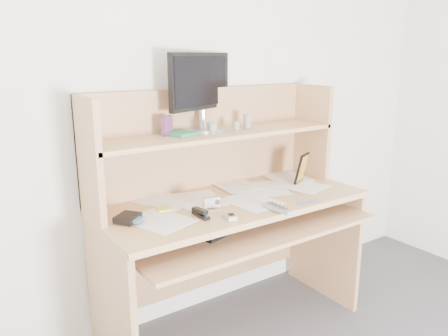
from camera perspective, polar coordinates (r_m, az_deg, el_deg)
back_wall at (r=2.41m, az=-3.08°, el=9.25°), size 3.60×0.04×2.50m
desk at (r=2.33m, az=0.18°, el=-4.91°), size 1.40×0.70×1.30m
paper_clutter at (r=2.25m, az=1.35°, el=-4.06°), size 1.32×0.54×0.01m
keyboard at (r=2.18m, az=0.70°, el=-7.12°), size 0.47×0.27×0.03m
tv_remote at (r=2.10m, az=7.04°, el=-5.24°), size 0.06×0.18×0.02m
flip_phone at (r=1.99m, az=0.78°, el=-6.21°), size 0.06×0.09×0.02m
stapler at (r=2.01m, az=-3.05°, el=-5.80°), size 0.03×0.11×0.03m
wallet at (r=2.00m, az=-12.47°, el=-6.37°), size 0.14×0.14×0.03m
sticky_note_pad at (r=2.12m, az=-7.79°, el=-5.29°), size 0.08×0.08×0.01m
digital_camera at (r=2.12m, az=-1.67°, el=-4.46°), size 0.09×0.05×0.05m
game_case at (r=2.54m, az=10.12°, el=-0.02°), size 0.12×0.07×0.17m
blue_pen at (r=2.23m, az=10.83°, el=-4.29°), size 0.14×0.02×0.01m
card_box at (r=2.19m, az=-7.44°, el=5.49°), size 0.07×0.05×0.10m
shelf_book at (r=2.21m, az=-5.99°, el=4.54°), size 0.17×0.20×0.02m
chip_stack_a at (r=2.33m, az=1.63°, el=5.48°), size 0.04×0.04×0.05m
chip_stack_b at (r=2.23m, az=-1.71°, el=5.28°), size 0.04×0.04×0.06m
chip_stack_c at (r=2.22m, az=-1.51°, el=5.13°), size 0.06×0.06×0.06m
chip_stack_d at (r=2.40m, az=3.10°, el=6.11°), size 0.05×0.05×0.08m
monitor at (r=2.32m, az=-3.04°, el=10.18°), size 0.45×0.24×0.40m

